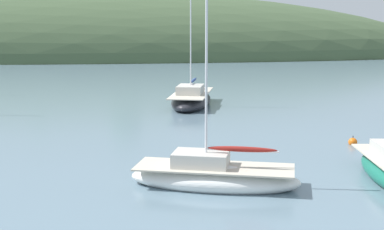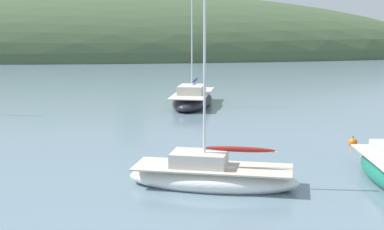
# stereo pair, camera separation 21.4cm
# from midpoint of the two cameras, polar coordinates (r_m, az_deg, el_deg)

# --- Properties ---
(far_shoreline_hill) EXTENTS (150.00, 36.00, 27.30)m
(far_shoreline_hill) POSITION_cam_midpoint_polar(r_m,az_deg,el_deg) (101.37, -17.45, 5.78)
(far_shoreline_hill) COLOR #425638
(far_shoreline_hill) RESTS_ON ground
(sailboat_red_portside) EXTENTS (6.62, 3.64, 7.71)m
(sailboat_red_portside) POSITION_cam_midpoint_polar(r_m,az_deg,el_deg) (20.42, 1.90, -6.33)
(sailboat_red_portside) COLOR white
(sailboat_red_portside) RESTS_ON ground
(sailboat_black_sloop) EXTENTS (4.20, 8.25, 9.35)m
(sailboat_black_sloop) POSITION_cam_midpoint_polar(r_m,az_deg,el_deg) (40.03, -0.22, 1.62)
(sailboat_black_sloop) COLOR #232328
(sailboat_black_sloop) RESTS_ON ground
(mooring_buoy_outer) EXTENTS (0.44, 0.44, 0.54)m
(mooring_buoy_outer) POSITION_cam_midpoint_polar(r_m,az_deg,el_deg) (28.45, 16.05, -2.71)
(mooring_buoy_outer) COLOR orange
(mooring_buoy_outer) RESTS_ON ground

